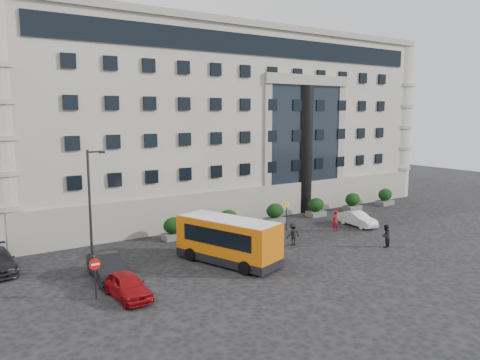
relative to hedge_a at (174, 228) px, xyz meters
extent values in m
plane|color=black|center=(4.00, -7.80, -0.93)|extent=(120.00, 120.00, 0.00)
cube|color=gray|center=(10.00, 14.20, 8.07)|extent=(44.00, 24.00, 18.00)
cylinder|color=black|center=(16.00, 2.50, 5.57)|extent=(1.80, 1.80, 13.00)
cube|color=#585856|center=(0.00, 0.00, -0.68)|extent=(1.80, 1.20, 0.50)
ellipsoid|color=black|center=(0.00, 0.00, 0.24)|extent=(1.80, 1.26, 1.34)
cube|color=#585856|center=(5.20, 0.00, -0.68)|extent=(1.80, 1.20, 0.50)
ellipsoid|color=black|center=(5.20, 0.00, 0.24)|extent=(1.80, 1.26, 1.34)
cube|color=#585856|center=(10.40, 0.00, -0.68)|extent=(1.80, 1.20, 0.50)
ellipsoid|color=black|center=(10.40, 0.00, 0.24)|extent=(1.80, 1.26, 1.34)
cube|color=#585856|center=(15.60, 0.00, -0.68)|extent=(1.80, 1.20, 0.50)
ellipsoid|color=black|center=(15.60, 0.00, 0.24)|extent=(1.80, 1.26, 1.34)
cube|color=#585856|center=(20.80, 0.00, -0.68)|extent=(1.80, 1.20, 0.50)
ellipsoid|color=black|center=(20.80, 0.00, 0.24)|extent=(1.80, 1.26, 1.34)
cube|color=#585856|center=(26.00, 0.00, -0.68)|extent=(1.80, 1.20, 0.50)
ellipsoid|color=black|center=(26.00, 0.00, 0.24)|extent=(1.80, 1.26, 1.34)
cylinder|color=#262628|center=(-8.00, -4.80, 3.07)|extent=(0.16, 0.16, 8.00)
cylinder|color=#262628|center=(-7.55, -4.80, 6.92)|extent=(0.90, 0.12, 0.12)
cube|color=black|center=(-7.10, -4.80, 6.87)|extent=(0.35, 0.18, 0.14)
cylinder|color=#262628|center=(9.50, -2.80, 0.32)|extent=(0.08, 0.08, 2.50)
cube|color=yellow|center=(9.50, -2.80, 1.37)|extent=(0.50, 0.06, 0.45)
cylinder|color=#262628|center=(-9.00, -8.80, 0.17)|extent=(0.08, 0.08, 2.20)
cylinder|color=red|center=(-9.00, -8.86, 1.07)|extent=(0.64, 0.05, 0.64)
cube|color=white|center=(-9.00, -8.90, 1.07)|extent=(0.45, 0.04, 0.10)
cube|color=#C25B09|center=(0.48, -7.55, 0.88)|extent=(4.81, 7.82, 2.51)
cube|color=black|center=(0.48, -7.55, -0.48)|extent=(4.86, 7.87, 0.55)
cube|color=black|center=(0.48, -7.55, 1.13)|extent=(4.33, 6.30, 1.11)
cube|color=silver|center=(0.48, -7.55, 2.08)|extent=(4.57, 7.43, 0.18)
cylinder|color=black|center=(0.05, -10.20, -0.48)|extent=(0.56, 0.94, 0.90)
cylinder|color=black|center=(2.45, -9.37, -0.48)|extent=(0.56, 0.94, 0.90)
cylinder|color=black|center=(-1.49, -5.72, -0.48)|extent=(0.56, 0.94, 0.90)
cylinder|color=black|center=(0.91, -4.90, -0.48)|extent=(0.56, 0.94, 0.90)
cube|color=maroon|center=(-10.86, 10.28, 0.78)|extent=(2.85, 4.17, 2.76)
cube|color=maroon|center=(-11.10, 7.42, 0.34)|extent=(2.56, 1.96, 1.88)
cube|color=black|center=(-11.16, 6.65, 0.73)|extent=(2.10, 0.29, 0.88)
cylinder|color=black|center=(-9.88, 7.43, -0.47)|extent=(0.36, 0.95, 0.93)
cylinder|color=black|center=(-9.58, 11.06, -0.47)|extent=(0.36, 0.95, 0.93)
imported|color=maroon|center=(-7.50, -9.59, -0.23)|extent=(1.90, 4.22, 1.41)
imported|color=black|center=(-7.50, -6.14, -0.16)|extent=(2.02, 4.79, 1.54)
imported|color=silver|center=(15.95, -5.12, -0.27)|extent=(1.63, 4.05, 1.31)
imported|color=maroon|center=(12.93, -5.30, -0.02)|extent=(0.71, 0.50, 1.82)
imported|color=black|center=(12.57, -11.02, -0.04)|extent=(1.02, 0.90, 1.77)
imported|color=black|center=(7.00, -6.68, -0.04)|extent=(1.19, 0.73, 1.78)
camera|label=1|loc=(-16.06, -33.86, 9.31)|focal=35.00mm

